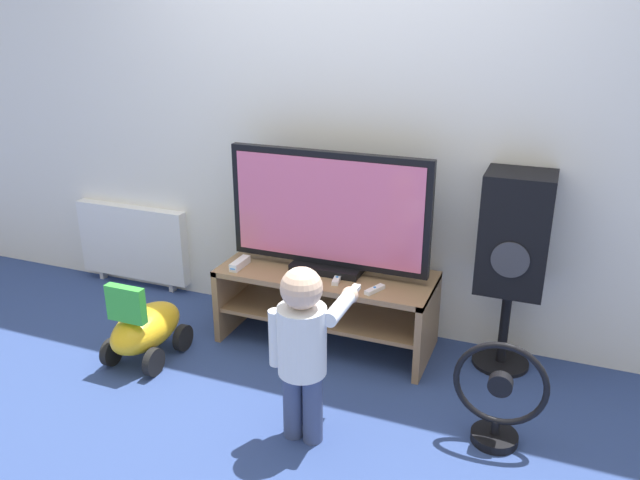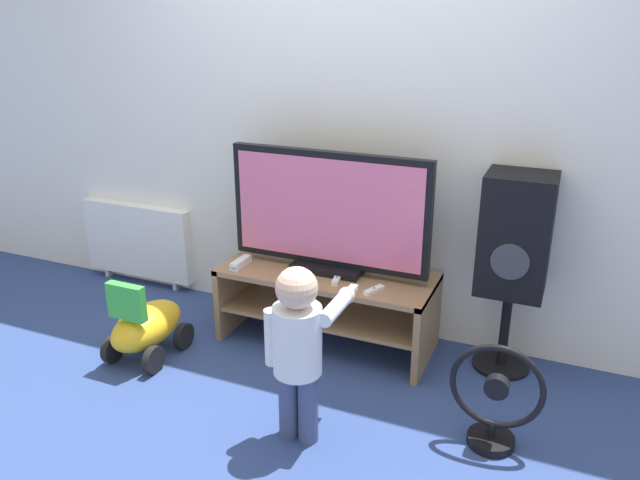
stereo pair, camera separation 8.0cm
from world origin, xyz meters
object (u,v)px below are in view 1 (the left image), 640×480
(remote_secondary, at_px, (337,279))
(speaker_tower, at_px, (514,238))
(game_console, at_px, (240,264))
(child, at_px, (304,341))
(remote_primary, at_px, (375,290))
(floor_fan, at_px, (499,398))
(television, at_px, (328,214))
(radiator, at_px, (133,242))
(ride_on_toy, at_px, (145,328))

(remote_secondary, relative_size, speaker_tower, 0.13)
(game_console, bearing_deg, speaker_tower, 9.70)
(child, bearing_deg, remote_primary, 80.90)
(game_console, xyz_separation_m, floor_fan, (1.49, -0.42, -0.24))
(television, distance_m, remote_primary, 0.49)
(speaker_tower, xyz_separation_m, radiator, (-2.47, 0.13, -0.41))
(remote_primary, xyz_separation_m, radiator, (-1.83, 0.40, -0.14))
(remote_primary, relative_size, child, 0.16)
(game_console, distance_m, child, 0.99)
(ride_on_toy, bearing_deg, game_console, 47.61)
(child, distance_m, speaker_tower, 1.23)
(television, height_order, child, television)
(floor_fan, distance_m, ride_on_toy, 1.86)
(remote_primary, distance_m, child, 0.69)
(remote_primary, height_order, floor_fan, floor_fan)
(game_console, height_order, radiator, radiator)
(remote_primary, bearing_deg, speaker_tower, 23.06)
(remote_primary, distance_m, radiator, 1.88)
(radiator, bearing_deg, ride_on_toy, -49.74)
(remote_secondary, distance_m, floor_fan, 1.05)
(floor_fan, xyz_separation_m, radiator, (-2.52, 0.80, 0.09))
(radiator, bearing_deg, remote_secondary, -12.15)
(remote_secondary, height_order, floor_fan, floor_fan)
(television, height_order, remote_secondary, television)
(television, bearing_deg, floor_fan, -29.17)
(floor_fan, xyz_separation_m, ride_on_toy, (-1.86, 0.02, -0.04))
(speaker_tower, height_order, floor_fan, speaker_tower)
(speaker_tower, distance_m, radiator, 2.51)
(game_console, distance_m, radiator, 1.11)
(television, distance_m, remote_secondary, 0.35)
(remote_primary, bearing_deg, floor_fan, -29.93)
(remote_secondary, xyz_separation_m, ride_on_toy, (-0.95, -0.43, -0.27))
(game_console, bearing_deg, radiator, 160.22)
(remote_secondary, xyz_separation_m, child, (0.12, -0.73, 0.04))
(remote_primary, bearing_deg, game_console, 178.12)
(television, height_order, remote_primary, television)
(floor_fan, bearing_deg, remote_secondary, 153.87)
(child, xyz_separation_m, floor_fan, (0.80, 0.28, -0.26))
(game_console, height_order, speaker_tower, speaker_tower)
(television, distance_m, ride_on_toy, 1.17)
(television, height_order, ride_on_toy, television)
(floor_fan, bearing_deg, television, 150.83)
(remote_secondary, bearing_deg, ride_on_toy, -155.37)
(ride_on_toy, bearing_deg, television, 32.96)
(speaker_tower, distance_m, floor_fan, 0.84)
(remote_primary, distance_m, speaker_tower, 0.75)
(floor_fan, bearing_deg, child, -160.67)
(remote_secondary, distance_m, speaker_tower, 0.93)
(game_console, bearing_deg, remote_primary, -1.88)
(ride_on_toy, xyz_separation_m, radiator, (-0.66, 0.78, 0.13))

